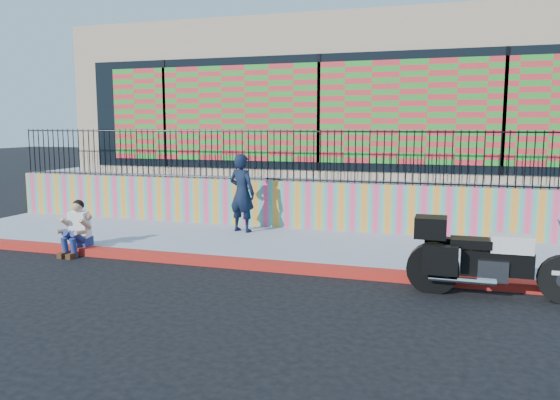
% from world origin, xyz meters
% --- Properties ---
extents(ground, '(90.00, 90.00, 0.00)m').
position_xyz_m(ground, '(0.00, 0.00, 0.00)').
color(ground, black).
rests_on(ground, ground).
extents(red_curb, '(16.00, 0.30, 0.15)m').
position_xyz_m(red_curb, '(0.00, 0.00, 0.07)').
color(red_curb, '#A10B23').
rests_on(red_curb, ground).
extents(sidewalk, '(16.00, 3.00, 0.15)m').
position_xyz_m(sidewalk, '(0.00, 1.65, 0.07)').
color(sidewalk, '#96A0B5').
rests_on(sidewalk, ground).
extents(mural_wall, '(16.00, 0.20, 1.10)m').
position_xyz_m(mural_wall, '(0.00, 3.25, 0.70)').
color(mural_wall, '#FF4373').
rests_on(mural_wall, sidewalk).
extents(metal_fence, '(15.80, 0.04, 1.20)m').
position_xyz_m(metal_fence, '(0.00, 3.25, 1.85)').
color(metal_fence, black).
rests_on(metal_fence, mural_wall).
extents(elevated_platform, '(16.00, 10.00, 1.25)m').
position_xyz_m(elevated_platform, '(0.00, 8.35, 0.62)').
color(elevated_platform, '#96A0B5').
rests_on(elevated_platform, ground).
extents(storefront_building, '(14.00, 8.06, 4.00)m').
position_xyz_m(storefront_building, '(0.00, 8.13, 3.25)').
color(storefront_building, tan).
rests_on(storefront_building, elevated_platform).
extents(police_motorcycle, '(2.52, 0.83, 1.57)m').
position_xyz_m(police_motorcycle, '(3.78, -0.47, 0.66)').
color(police_motorcycle, black).
rests_on(police_motorcycle, ground).
extents(police_officer, '(0.73, 0.57, 1.77)m').
position_xyz_m(police_officer, '(-1.36, 2.45, 1.03)').
color(police_officer, black).
rests_on(police_officer, sidewalk).
extents(seated_man, '(0.54, 0.71, 1.06)m').
position_xyz_m(seated_man, '(-3.90, -0.09, 0.45)').
color(seated_man, navy).
rests_on(seated_man, ground).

